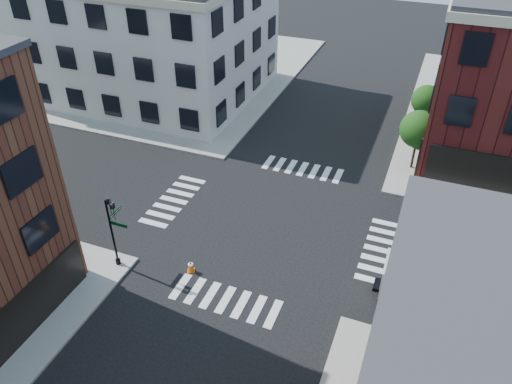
{
  "coord_description": "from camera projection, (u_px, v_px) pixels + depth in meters",
  "views": [
    {
      "loc": [
        8.22,
        -23.59,
        19.8
      ],
      "look_at": [
        -0.84,
        -0.41,
        2.5
      ],
      "focal_mm": 35.0,
      "sensor_mm": 36.0,
      "label": 1
    }
  ],
  "objects": [
    {
      "name": "sidewalk_nw",
      "position": [
        155.0,
        67.0,
        54.09
      ],
      "size": [
        30.0,
        30.0,
        0.15
      ],
      "primitive_type": "cube",
      "color": "gray",
      "rests_on": "ground"
    },
    {
      "name": "ground",
      "position": [
        270.0,
        223.0,
        31.8
      ],
      "size": [
        120.0,
        120.0,
        0.0
      ],
      "primitive_type": "plane",
      "color": "black",
      "rests_on": "ground"
    },
    {
      "name": "signal_pole",
      "position": [
        113.0,
        225.0,
        27.07
      ],
      "size": [
        1.29,
        1.24,
        4.6
      ],
      "color": "black",
      "rests_on": "ground"
    },
    {
      "name": "tree_far",
      "position": [
        427.0,
        102.0,
        40.12
      ],
      "size": [
        2.43,
        2.43,
        4.07
      ],
      "color": "black",
      "rests_on": "ground"
    },
    {
      "name": "building_nw",
      "position": [
        139.0,
        32.0,
        46.57
      ],
      "size": [
        22.0,
        16.0,
        11.0
      ],
      "primitive_type": "cube",
      "color": "beige",
      "rests_on": "ground"
    },
    {
      "name": "traffic_cone",
      "position": [
        191.0,
        266.0,
        28.04
      ],
      "size": [
        0.54,
        0.54,
        0.77
      ],
      "rotation": [
        0.0,
        0.0,
        0.39
      ],
      "color": "#D85A09",
      "rests_on": "ground"
    },
    {
      "name": "tree_near",
      "position": [
        419.0,
        131.0,
        35.36
      ],
      "size": [
        2.69,
        2.69,
        4.49
      ],
      "color": "black",
      "rests_on": "ground"
    },
    {
      "name": "box_truck",
      "position": [
        458.0,
        286.0,
        24.93
      ],
      "size": [
        7.25,
        2.34,
        3.25
      ],
      "rotation": [
        0.0,
        0.0,
        0.02
      ],
      "color": "white",
      "rests_on": "ground"
    }
  ]
}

